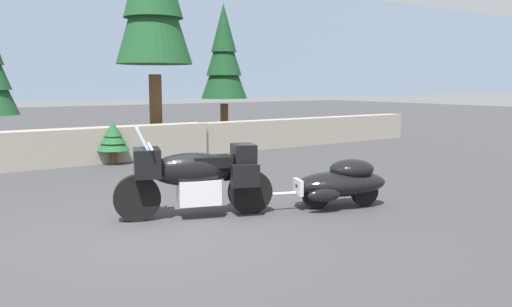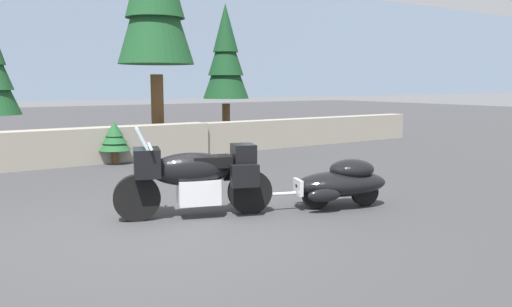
% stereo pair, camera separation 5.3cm
% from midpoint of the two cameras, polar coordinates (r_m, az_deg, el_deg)
% --- Properties ---
extents(ground_plane, '(80.00, 80.00, 0.00)m').
position_cam_midpoint_polar(ground_plane, '(6.95, -10.17, -8.50)').
color(ground_plane, '#38383A').
extents(stone_guard_wall, '(24.00, 0.63, 0.87)m').
position_cam_midpoint_polar(stone_guard_wall, '(12.89, -22.19, 0.49)').
color(stone_guard_wall, gray).
rests_on(stone_guard_wall, ground).
extents(touring_motorcycle, '(2.23, 1.18, 1.33)m').
position_cam_midpoint_polar(touring_motorcycle, '(7.47, -6.67, -2.38)').
color(touring_motorcycle, black).
rests_on(touring_motorcycle, ground).
extents(car_shaped_trailer, '(2.20, 1.15, 0.76)m').
position_cam_midpoint_polar(car_shaped_trailer, '(8.16, 9.67, -3.09)').
color(car_shaped_trailer, black).
rests_on(car_shaped_trailer, ground).
extents(pine_tree_far_right, '(1.48, 1.48, 4.47)m').
position_cam_midpoint_polar(pine_tree_far_right, '(16.79, -3.30, 10.69)').
color(pine_tree_far_right, brown).
rests_on(pine_tree_far_right, ground).
extents(pine_sapling_near, '(0.77, 0.77, 1.03)m').
position_cam_midpoint_polar(pine_sapling_near, '(12.86, -15.31, 1.74)').
color(pine_sapling_near, brown).
rests_on(pine_sapling_near, ground).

